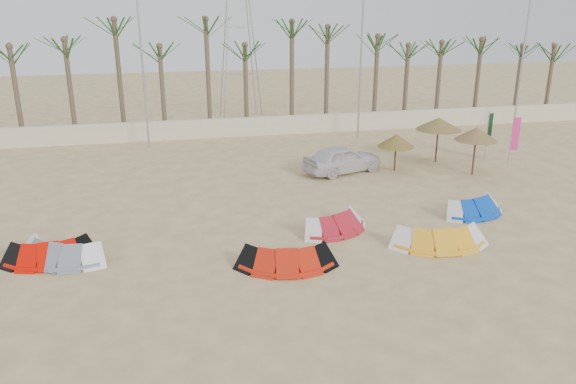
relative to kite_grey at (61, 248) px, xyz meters
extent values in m
plane|color=#DEBC86|center=(8.91, -4.19, -0.42)|extent=(120.00, 120.00, 0.00)
cube|color=beige|center=(8.91, 17.81, 0.23)|extent=(60.00, 0.30, 1.30)
cylinder|color=brown|center=(-5.09, 19.31, 2.83)|extent=(0.32, 0.32, 6.50)
ellipsoid|color=#194719|center=(-5.09, 19.31, 6.08)|extent=(4.00, 4.00, 2.40)
cylinder|color=brown|center=(4.91, 19.31, 2.83)|extent=(0.32, 0.32, 6.50)
ellipsoid|color=#194719|center=(4.91, 19.31, 6.08)|extent=(4.00, 4.00, 2.40)
cylinder|color=brown|center=(14.91, 19.31, 2.83)|extent=(0.32, 0.32, 6.50)
ellipsoid|color=#194719|center=(14.91, 19.31, 6.08)|extent=(4.00, 4.00, 2.40)
cylinder|color=brown|center=(24.91, 19.31, 2.83)|extent=(0.32, 0.32, 6.50)
ellipsoid|color=#194719|center=(24.91, 19.31, 6.08)|extent=(4.00, 4.00, 2.40)
cylinder|color=brown|center=(32.91, 19.31, 2.83)|extent=(0.32, 0.32, 6.50)
ellipsoid|color=#194719|center=(32.91, 19.31, 6.08)|extent=(4.00, 4.00, 2.40)
cylinder|color=#A5A8AD|center=(2.91, 15.81, 5.08)|extent=(0.14, 0.14, 11.00)
cylinder|color=#A5A8AD|center=(16.91, 15.81, 5.08)|extent=(0.14, 0.14, 11.00)
cylinder|color=#A5A8AD|center=(28.91, 15.81, 5.08)|extent=(0.14, 0.14, 11.00)
cylinder|color=slate|center=(0.00, -0.31, -0.32)|extent=(2.91, 1.67, 0.20)
cube|color=white|center=(-1.43, -0.21, -0.17)|extent=(1.04, 1.25, 0.40)
cube|color=white|center=(1.43, -0.21, -0.17)|extent=(1.04, 1.25, 0.40)
cylinder|color=red|center=(-0.34, -0.28, -0.32)|extent=(2.93, 0.47, 0.20)
cube|color=black|center=(-1.65, -0.18, -0.17)|extent=(0.70, 1.15, 0.40)
cube|color=black|center=(0.98, -0.18, -0.17)|extent=(0.70, 1.15, 0.40)
cylinder|color=red|center=(7.89, -2.55, -0.32)|extent=(3.19, 0.69, 0.20)
cube|color=black|center=(6.45, -2.45, -0.17)|extent=(0.76, 1.18, 0.40)
cube|color=black|center=(9.33, -2.45, -0.17)|extent=(0.76, 1.18, 0.40)
cylinder|color=#B41B28|center=(10.57, 0.15, -0.32)|extent=(2.56, 1.36, 0.20)
cube|color=white|center=(9.33, 0.25, -0.17)|extent=(1.02, 1.25, 0.40)
cube|color=white|center=(11.80, 0.25, -0.17)|extent=(1.02, 1.25, 0.40)
cylinder|color=#FAAA20|center=(14.00, -2.05, -0.32)|extent=(3.39, 0.62, 0.20)
cube|color=white|center=(12.48, -1.95, -0.17)|extent=(0.73, 1.17, 0.40)
cube|color=white|center=(15.53, -1.95, -0.17)|extent=(0.73, 1.17, 0.40)
cylinder|color=#0943C0|center=(17.10, 0.66, -0.32)|extent=(2.66, 0.93, 0.20)
cube|color=silver|center=(15.88, 0.76, -0.17)|extent=(0.88, 1.22, 0.40)
cube|color=silver|center=(18.32, 0.76, -0.17)|extent=(0.88, 1.22, 0.40)
cylinder|color=#4C331E|center=(16.28, 7.81, 0.56)|extent=(0.10, 0.10, 1.96)
cone|color=olive|center=(16.28, 7.81, 1.29)|extent=(2.04, 2.04, 0.70)
cylinder|color=#4C331E|center=(20.11, 6.20, 0.83)|extent=(0.10, 0.10, 2.51)
cone|color=olive|center=(20.11, 6.20, 1.84)|extent=(2.27, 2.27, 0.70)
cylinder|color=#4C331E|center=(19.31, 8.93, 0.84)|extent=(0.10, 0.10, 2.52)
cone|color=olive|center=(19.31, 8.93, 1.85)|extent=(2.59, 2.59, 0.70)
cylinder|color=#A5A8AD|center=(23.11, 7.50, 1.04)|extent=(0.04, 0.04, 2.91)
cube|color=#E12D84|center=(23.33, 7.50, 1.38)|extent=(0.41, 0.11, 1.89)
cylinder|color=#A5A8AD|center=(22.29, 8.68, 1.04)|extent=(0.04, 0.04, 2.92)
cube|color=black|center=(22.51, 8.68, 1.39)|extent=(0.39, 0.18, 1.90)
imported|color=silver|center=(13.34, 8.12, 0.34)|extent=(4.78, 3.09, 1.51)
camera|label=1|loc=(4.10, -20.05, 8.59)|focal=35.00mm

